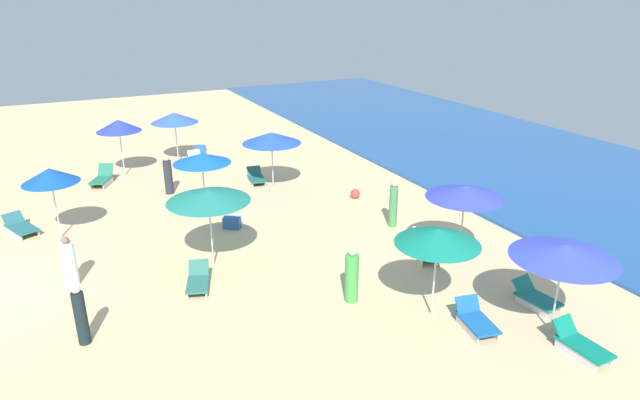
# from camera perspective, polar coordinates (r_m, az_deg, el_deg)

# --- Properties ---
(ocean) EXTENTS (60.00, 13.51, 0.12)m
(ocean) POSITION_cam_1_polar(r_m,az_deg,el_deg) (27.00, 24.72, 2.22)
(ocean) COLOR #225499
(ocean) RESTS_ON ground_plane
(umbrella_0) EXTENTS (2.12, 2.12, 2.36)m
(umbrella_0) POSITION_cam_1_polar(r_m,az_deg,el_deg) (20.37, -12.26, 4.28)
(umbrella_0) COLOR silver
(umbrella_0) RESTS_ON ground_plane
(umbrella_1) EXTENTS (1.81, 1.81, 2.47)m
(umbrella_1) POSITION_cam_1_polar(r_m,az_deg,el_deg) (19.92, -26.41, 2.30)
(umbrella_1) COLOR silver
(umbrella_1) RESTS_ON ground_plane
(lounge_chair_1_0) EXTENTS (1.63, 1.19, 0.59)m
(lounge_chair_1_0) POSITION_cam_1_polar(r_m,az_deg,el_deg) (21.58, -28.84, -2.46)
(lounge_chair_1_0) COLOR silver
(lounge_chair_1_0) RESTS_ON ground_plane
(umbrella_2) EXTENTS (2.47, 2.47, 2.44)m
(umbrella_2) POSITION_cam_1_polar(r_m,az_deg,el_deg) (16.28, -11.61, 0.45)
(umbrella_2) COLOR silver
(umbrella_2) RESTS_ON ground_plane
(lounge_chair_2_0) EXTENTS (1.38, 0.95, 0.64)m
(lounge_chair_2_0) POSITION_cam_1_polar(r_m,az_deg,el_deg) (15.88, -12.63, -8.24)
(lounge_chair_2_0) COLOR silver
(lounge_chair_2_0) RESTS_ON ground_plane
(umbrella_3) EXTENTS (2.49, 2.49, 2.36)m
(umbrella_3) POSITION_cam_1_polar(r_m,az_deg,el_deg) (13.96, 24.19, -4.94)
(umbrella_3) COLOR silver
(umbrella_3) RESTS_ON ground_plane
(lounge_chair_3_0) EXTENTS (1.32, 0.76, 0.60)m
(lounge_chair_3_0) POSITION_cam_1_polar(r_m,az_deg,el_deg) (15.82, 21.59, -9.42)
(lounge_chair_3_0) COLOR silver
(lounge_chair_3_0) RESTS_ON ground_plane
(lounge_chair_3_1) EXTENTS (1.37, 0.65, 0.66)m
(lounge_chair_3_1) POSITION_cam_1_polar(r_m,az_deg,el_deg) (14.28, 25.59, -13.45)
(lounge_chair_3_1) COLOR silver
(lounge_chair_3_1) RESTS_ON ground_plane
(umbrella_4) EXTENTS (2.33, 2.33, 2.53)m
(umbrella_4) POSITION_cam_1_polar(r_m,az_deg,el_deg) (16.61, 14.95, 0.86)
(umbrella_4) COLOR silver
(umbrella_4) RESTS_ON ground_plane
(lounge_chair_4_0) EXTENTS (1.63, 1.16, 0.75)m
(lounge_chair_4_0) POSITION_cam_1_polar(r_m,az_deg,el_deg) (17.54, 11.01, -4.98)
(lounge_chair_4_0) COLOR silver
(lounge_chair_4_0) RESTS_ON ground_plane
(umbrella_5) EXTENTS (2.44, 2.44, 2.44)m
(umbrella_5) POSITION_cam_1_polar(r_m,az_deg,el_deg) (22.71, -5.08, 6.50)
(umbrella_5) COLOR silver
(umbrella_5) RESTS_ON ground_plane
(lounge_chair_5_0) EXTENTS (1.37, 0.80, 0.61)m
(lounge_chair_5_0) POSITION_cam_1_polar(r_m,az_deg,el_deg) (24.04, -6.69, 2.34)
(lounge_chair_5_0) COLOR silver
(lounge_chair_5_0) RESTS_ON ground_plane
(umbrella_6) EXTENTS (2.14, 2.14, 2.43)m
(umbrella_6) POSITION_cam_1_polar(r_m,az_deg,el_deg) (13.73, 12.22, -3.72)
(umbrella_6) COLOR silver
(umbrella_6) RESTS_ON ground_plane
(lounge_chair_6_0) EXTENTS (1.33, 0.86, 0.66)m
(lounge_chair_6_0) POSITION_cam_1_polar(r_m,az_deg,el_deg) (14.32, 15.97, -11.99)
(lounge_chair_6_0) COLOR silver
(lounge_chair_6_0) RESTS_ON ground_plane
(umbrella_7) EXTENTS (1.96, 1.96, 2.56)m
(umbrella_7) POSITION_cam_1_polar(r_m,az_deg,el_deg) (25.96, -20.34, 7.31)
(umbrella_7) COLOR silver
(umbrella_7) RESTS_ON ground_plane
(lounge_chair_7_0) EXTENTS (1.51, 1.18, 0.81)m
(lounge_chair_7_0) POSITION_cam_1_polar(r_m,az_deg,el_deg) (25.43, -21.82, 2.12)
(lounge_chair_7_0) COLOR silver
(lounge_chair_7_0) RESTS_ON ground_plane
(umbrella_8) EXTENTS (2.24, 2.24, 2.44)m
(umbrella_8) POSITION_cam_1_polar(r_m,az_deg,el_deg) (27.37, -14.99, 8.33)
(umbrella_8) COLOR silver
(umbrella_8) RESTS_ON ground_plane
(lounge_chair_8_0) EXTENTS (1.36, 1.10, 0.74)m
(lounge_chair_8_0) POSITION_cam_1_polar(r_m,az_deg,el_deg) (27.53, -12.61, 4.49)
(lounge_chair_8_0) COLOR silver
(lounge_chair_8_0) RESTS_ON ground_plane
(lounge_chair_8_1) EXTENTS (1.40, 0.75, 0.67)m
(lounge_chair_8_1) POSITION_cam_1_polar(r_m,az_deg,el_deg) (26.89, -12.67, 4.00)
(lounge_chair_8_1) COLOR silver
(lounge_chair_8_1) RESTS_ON ground_plane
(beachgoer_1) EXTENTS (0.44, 0.44, 1.60)m
(beachgoer_1) POSITION_cam_1_polar(r_m,az_deg,el_deg) (23.29, -15.59, 2.40)
(beachgoer_1) COLOR #2B2D39
(beachgoer_1) RESTS_ON ground_plane
(beachgoer_2) EXTENTS (0.53, 0.53, 1.51)m
(beachgoer_2) POSITION_cam_1_polar(r_m,az_deg,el_deg) (16.99, -24.75, -6.03)
(beachgoer_2) COLOR white
(beachgoer_2) RESTS_ON ground_plane
(beachgoer_4) EXTENTS (0.49, 0.49, 1.56)m
(beachgoer_4) POSITION_cam_1_polar(r_m,az_deg,el_deg) (14.72, 3.33, -8.04)
(beachgoer_4) COLOR green
(beachgoer_4) RESTS_ON ground_plane
(beachgoer_5) EXTENTS (0.34, 0.34, 1.72)m
(beachgoer_5) POSITION_cam_1_polar(r_m,az_deg,el_deg) (19.38, 7.68, -0.48)
(beachgoer_5) COLOR #43934F
(beachgoer_5) RESTS_ON ground_plane
(beachgoer_6) EXTENTS (0.37, 0.37, 1.55)m
(beachgoer_6) POSITION_cam_1_polar(r_m,az_deg,el_deg) (14.20, -23.75, -11.07)
(beachgoer_6) COLOR #17262B
(beachgoer_6) RESTS_ON ground_plane
(cooler_box_0) EXTENTS (0.60, 0.67, 0.41)m
(cooler_box_0) POSITION_cam_1_polar(r_m,az_deg,el_deg) (19.52, -9.20, -2.37)
(cooler_box_0) COLOR #285AAD
(cooler_box_0) RESTS_ON ground_plane
(beach_ball_1) EXTENTS (0.40, 0.40, 0.40)m
(beach_ball_1) POSITION_cam_1_polar(r_m,az_deg,el_deg) (22.12, 3.70, 0.67)
(beach_ball_1) COLOR #DC4137
(beach_ball_1) RESTS_ON ground_plane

